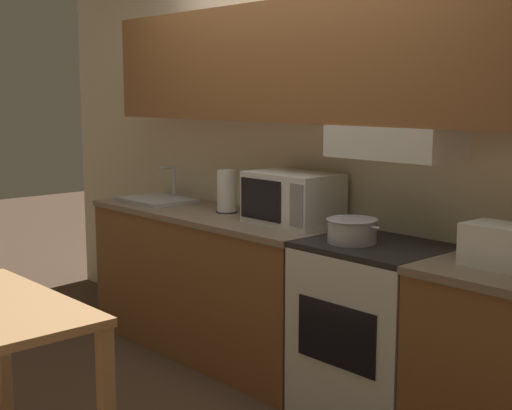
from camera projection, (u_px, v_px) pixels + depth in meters
ground_plane at (316, 366)px, 4.31m from camera, size 16.00×16.00×0.00m
wall_back at (314, 112)px, 4.01m from camera, size 5.52×0.38×2.55m
lower_counter_main at (212, 282)px, 4.50m from camera, size 1.88×0.60×0.90m
lower_counter_right_stub at (489, 367)px, 3.10m from camera, size 0.57×0.60×0.90m
stove_range at (374, 332)px, 3.57m from camera, size 0.68×0.58×0.90m
cooking_pot at (352, 230)px, 3.51m from camera, size 0.33×0.25×0.12m
microwave at (293, 198)px, 4.02m from camera, size 0.52×0.35×0.29m
toaster at (497, 245)px, 3.03m from camera, size 0.27×0.21×0.18m
sink_basin at (158, 199)px, 4.86m from camera, size 0.47×0.37×0.24m
paper_towel_roll at (227, 191)px, 4.41m from camera, size 0.14×0.14×0.26m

